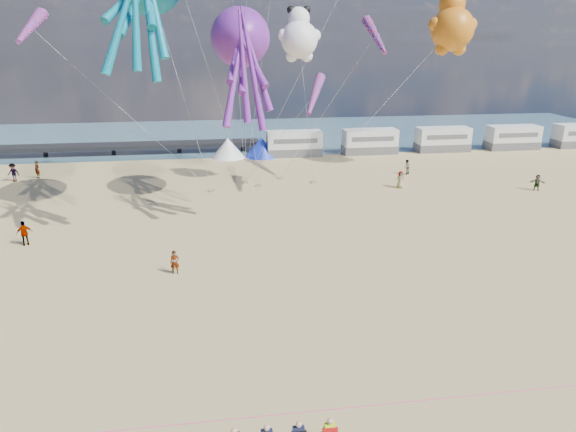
{
  "coord_description": "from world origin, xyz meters",
  "views": [
    {
      "loc": [
        -3.41,
        -20.93,
        13.7
      ],
      "look_at": [
        0.42,
        6.0,
        4.2
      ],
      "focal_mm": 32.0,
      "sensor_mm": 36.0,
      "label": 1
    }
  ],
  "objects_px": {
    "motorhome_3": "(513,137)",
    "windsock_right": "(315,95)",
    "beachgoer_4": "(537,183)",
    "kite_octopus_purple": "(240,37)",
    "motorhome_0": "(294,143)",
    "beachgoer_5": "(37,170)",
    "kite_teddy_orange": "(452,29)",
    "motorhome_1": "(370,141)",
    "beachgoer_3": "(25,233)",
    "sandbag_a": "(212,191)",
    "windsock_left": "(31,27)",
    "tent_white": "(228,148)",
    "beachgoer_0": "(400,180)",
    "sandbag_d": "(281,178)",
    "standing_person": "(175,262)",
    "motorhome_2": "(443,139)",
    "sandbag_e": "(245,182)",
    "kite_panda": "(299,39)",
    "beachgoer_2": "(13,173)",
    "sandbag_c": "(314,182)",
    "tent_blue": "(261,147)",
    "sandbag_b": "(259,185)",
    "windsock_mid": "(375,36)",
    "beachgoer_1": "(407,167)"
  },
  "relations": [
    {
      "from": "motorhome_3",
      "to": "windsock_right",
      "type": "bearing_deg",
      "value": -151.02
    },
    {
      "from": "beachgoer_4",
      "to": "kite_octopus_purple",
      "type": "xyz_separation_m",
      "value": [
        -27.49,
        0.51,
        12.92
      ]
    },
    {
      "from": "motorhome_0",
      "to": "beachgoer_5",
      "type": "relative_size",
      "value": 3.72
    },
    {
      "from": "kite_octopus_purple",
      "to": "kite_teddy_orange",
      "type": "distance_m",
      "value": 23.13
    },
    {
      "from": "motorhome_1",
      "to": "beachgoer_3",
      "type": "height_order",
      "value": "motorhome_1"
    },
    {
      "from": "sandbag_a",
      "to": "windsock_left",
      "type": "height_order",
      "value": "windsock_left"
    },
    {
      "from": "tent_white",
      "to": "beachgoer_0",
      "type": "distance_m",
      "value": 22.21
    },
    {
      "from": "beachgoer_0",
      "to": "beachgoer_5",
      "type": "relative_size",
      "value": 0.93
    },
    {
      "from": "motorhome_0",
      "to": "sandbag_d",
      "type": "relative_size",
      "value": 13.2
    },
    {
      "from": "beachgoer_4",
      "to": "standing_person",
      "type": "bearing_deg",
      "value": -132.18
    },
    {
      "from": "motorhome_2",
      "to": "beachgoer_5",
      "type": "height_order",
      "value": "motorhome_2"
    },
    {
      "from": "sandbag_e",
      "to": "kite_panda",
      "type": "height_order",
      "value": "kite_panda"
    },
    {
      "from": "motorhome_0",
      "to": "beachgoer_3",
      "type": "xyz_separation_m",
      "value": [
        -22.8,
        -25.64,
        -0.61
      ]
    },
    {
      "from": "kite_octopus_purple",
      "to": "windsock_right",
      "type": "relative_size",
      "value": 2.0
    },
    {
      "from": "motorhome_3",
      "to": "beachgoer_2",
      "type": "relative_size",
      "value": 3.54
    },
    {
      "from": "motorhome_2",
      "to": "sandbag_a",
      "type": "height_order",
      "value": "motorhome_2"
    },
    {
      "from": "beachgoer_5",
      "to": "windsock_left",
      "type": "bearing_deg",
      "value": -23.19
    },
    {
      "from": "motorhome_1",
      "to": "sandbag_c",
      "type": "bearing_deg",
      "value": -126.92
    },
    {
      "from": "motorhome_0",
      "to": "tent_white",
      "type": "height_order",
      "value": "motorhome_0"
    },
    {
      "from": "tent_blue",
      "to": "beachgoer_3",
      "type": "xyz_separation_m",
      "value": [
        -18.8,
        -25.64,
        -0.31
      ]
    },
    {
      "from": "motorhome_0",
      "to": "motorhome_2",
      "type": "xyz_separation_m",
      "value": [
        19.0,
        0.0,
        0.0
      ]
    },
    {
      "from": "kite_octopus_purple",
      "to": "kite_panda",
      "type": "bearing_deg",
      "value": 24.39
    },
    {
      "from": "windsock_left",
      "to": "sandbag_d",
      "type": "bearing_deg",
      "value": 17.47
    },
    {
      "from": "beachgoer_5",
      "to": "sandbag_b",
      "type": "height_order",
      "value": "beachgoer_5"
    },
    {
      "from": "beachgoer_0",
      "to": "windsock_left",
      "type": "distance_m",
      "value": 34.01
    },
    {
      "from": "sandbag_b",
      "to": "sandbag_d",
      "type": "height_order",
      "value": "same"
    },
    {
      "from": "standing_person",
      "to": "sandbag_c",
      "type": "distance_m",
      "value": 22.75
    },
    {
      "from": "motorhome_1",
      "to": "windsock_right",
      "type": "distance_m",
      "value": 20.51
    },
    {
      "from": "motorhome_2",
      "to": "windsock_left",
      "type": "xyz_separation_m",
      "value": [
        -42.25,
        -16.13,
        12.92
      ]
    },
    {
      "from": "tent_blue",
      "to": "beachgoer_4",
      "type": "distance_m",
      "value": 30.4
    },
    {
      "from": "motorhome_1",
      "to": "standing_person",
      "type": "xyz_separation_m",
      "value": [
        -21.72,
        -31.74,
        -0.75
      ]
    },
    {
      "from": "sandbag_c",
      "to": "kite_panda",
      "type": "distance_m",
      "value": 13.55
    },
    {
      "from": "beachgoer_2",
      "to": "beachgoer_3",
      "type": "height_order",
      "value": "beachgoer_2"
    },
    {
      "from": "beachgoer_2",
      "to": "kite_panda",
      "type": "bearing_deg",
      "value": 0.81
    },
    {
      "from": "motorhome_3",
      "to": "tent_white",
      "type": "distance_m",
      "value": 36.5
    },
    {
      "from": "beachgoer_4",
      "to": "sandbag_b",
      "type": "height_order",
      "value": "beachgoer_4"
    },
    {
      "from": "beachgoer_3",
      "to": "windsock_mid",
      "type": "xyz_separation_m",
      "value": [
        28.58,
        13.64,
        12.93
      ]
    },
    {
      "from": "sandbag_c",
      "to": "windsock_right",
      "type": "xyz_separation_m",
      "value": [
        -0.72,
        -3.58,
        8.86
      ]
    },
    {
      "from": "beachgoer_4",
      "to": "kite_octopus_purple",
      "type": "height_order",
      "value": "kite_octopus_purple"
    },
    {
      "from": "sandbag_e",
      "to": "kite_teddy_orange",
      "type": "bearing_deg",
      "value": 6.49
    },
    {
      "from": "beachgoer_2",
      "to": "beachgoer_1",
      "type": "bearing_deg",
      "value": 8.78
    },
    {
      "from": "tent_blue",
      "to": "motorhome_2",
      "type": "bearing_deg",
      "value": 0.0
    },
    {
      "from": "beachgoer_0",
      "to": "sandbag_a",
      "type": "bearing_deg",
      "value": 178.19
    },
    {
      "from": "motorhome_1",
      "to": "beachgoer_0",
      "type": "distance_m",
      "value": 15.59
    },
    {
      "from": "kite_octopus_purple",
      "to": "sandbag_c",
      "type": "bearing_deg",
      "value": 23.88
    },
    {
      "from": "sandbag_d",
      "to": "tent_white",
      "type": "bearing_deg",
      "value": 115.11
    },
    {
      "from": "sandbag_d",
      "to": "windsock_mid",
      "type": "distance_m",
      "value": 16.34
    },
    {
      "from": "beachgoer_0",
      "to": "sandbag_e",
      "type": "bearing_deg",
      "value": 167.78
    },
    {
      "from": "beachgoer_3",
      "to": "sandbag_e",
      "type": "xyz_separation_m",
      "value": [
        16.1,
        13.88,
        -0.78
      ]
    },
    {
      "from": "motorhome_1",
      "to": "tent_white",
      "type": "bearing_deg",
      "value": 180.0
    }
  ]
}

